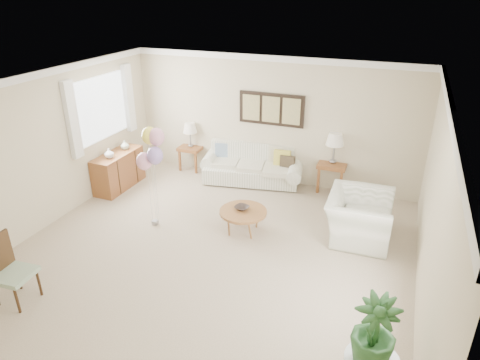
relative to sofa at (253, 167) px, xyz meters
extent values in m
plane|color=#BAA793|center=(0.31, -2.78, -0.31)|extent=(6.00, 6.00, 0.00)
cube|color=#C7B696|center=(0.31, 0.22, 0.99)|extent=(6.00, 0.04, 2.60)
cube|color=#C7B696|center=(0.31, -5.78, 0.99)|extent=(6.00, 0.04, 2.60)
cube|color=#C7B696|center=(-2.69, -2.78, 0.99)|extent=(0.04, 6.00, 2.60)
cube|color=#C7B696|center=(3.31, -2.78, 0.99)|extent=(0.04, 6.00, 2.60)
cube|color=white|center=(0.31, -2.78, 2.28)|extent=(6.00, 6.00, 0.02)
cube|color=white|center=(0.31, 0.19, 2.23)|extent=(6.00, 0.06, 0.12)
cube|color=white|center=(-2.66, -2.78, 2.23)|extent=(0.06, 6.00, 0.12)
cube|color=white|center=(3.28, -2.78, 2.23)|extent=(0.06, 6.00, 0.12)
cube|color=white|center=(-2.67, -1.28, 1.34)|extent=(0.04, 1.40, 1.20)
cube|color=white|center=(-2.63, -2.13, 1.34)|extent=(0.10, 0.22, 1.40)
cube|color=white|center=(-2.63, -0.43, 1.34)|extent=(0.10, 0.22, 1.40)
cube|color=black|center=(0.31, 0.19, 1.24)|extent=(1.35, 0.04, 0.65)
cube|color=#8C8C59|center=(-0.11, 0.17, 1.24)|extent=(0.36, 0.02, 0.52)
cube|color=#8C8C59|center=(0.31, 0.17, 1.24)|extent=(0.36, 0.02, 0.52)
cube|color=#8C8C59|center=(0.73, 0.17, 1.24)|extent=(0.36, 0.02, 0.52)
cube|color=white|center=(-0.01, -0.05, -0.12)|extent=(2.07, 1.15, 0.32)
cube|color=white|center=(-0.01, 0.24, 0.24)|extent=(1.96, 0.55, 0.49)
cylinder|color=white|center=(-0.94, -0.05, 0.09)|extent=(0.43, 0.84, 0.28)
cylinder|color=white|center=(0.93, -0.05, 0.09)|extent=(0.43, 0.84, 0.28)
cube|color=beige|center=(-0.56, -0.10, 0.08)|extent=(0.64, 0.73, 0.11)
cube|color=beige|center=(-0.01, -0.10, 0.08)|extent=(0.64, 0.73, 0.11)
cube|color=beige|center=(0.55, -0.10, 0.08)|extent=(0.64, 0.73, 0.11)
cube|color=#819DBB|center=(-0.70, 0.05, 0.27)|extent=(0.34, 0.11, 0.34)
cube|color=#D2C648|center=(0.62, 0.05, 0.27)|extent=(0.34, 0.11, 0.34)
cube|color=#3D3222|center=(0.75, -0.01, 0.22)|extent=(0.30, 0.09, 0.30)
cube|color=white|center=(-0.01, -0.05, -0.30)|extent=(1.78, 0.71, 0.04)
cube|color=brown|center=(-1.51, 0.11, 0.19)|extent=(0.50, 0.45, 0.07)
cube|color=brown|center=(-1.70, -0.08, -0.08)|extent=(0.05, 0.05, 0.47)
cube|color=brown|center=(-1.31, -0.08, -0.08)|extent=(0.05, 0.05, 0.47)
cube|color=brown|center=(-1.70, 0.29, -0.08)|extent=(0.05, 0.05, 0.47)
cube|color=brown|center=(-1.31, 0.29, -0.08)|extent=(0.05, 0.05, 0.47)
cube|color=brown|center=(1.63, 0.16, 0.25)|extent=(0.56, 0.51, 0.08)
cube|color=brown|center=(1.41, -0.05, -0.05)|extent=(0.05, 0.05, 0.53)
cube|color=brown|center=(1.85, -0.05, -0.05)|extent=(0.05, 0.05, 0.53)
cube|color=brown|center=(1.41, 0.36, -0.05)|extent=(0.05, 0.05, 0.53)
cube|color=brown|center=(1.85, 0.36, -0.05)|extent=(0.05, 0.05, 0.53)
cylinder|color=gray|center=(-1.51, 0.11, 0.26)|extent=(0.13, 0.13, 0.05)
cylinder|color=gray|center=(-1.51, 0.11, 0.42)|extent=(0.04, 0.04, 0.27)
cone|color=silver|center=(-1.51, 0.11, 0.66)|extent=(0.31, 0.31, 0.22)
cylinder|color=gray|center=(1.63, 0.16, 0.32)|extent=(0.14, 0.14, 0.06)
cylinder|color=gray|center=(1.63, 0.16, 0.51)|extent=(0.04, 0.04, 0.31)
cone|color=silver|center=(1.63, 0.16, 0.79)|extent=(0.35, 0.35, 0.25)
cylinder|color=brown|center=(0.55, -1.98, 0.07)|extent=(0.80, 0.80, 0.04)
cylinder|color=brown|center=(0.74, -1.80, -0.13)|extent=(0.03, 0.03, 0.36)
cylinder|color=brown|center=(0.36, -1.80, -0.13)|extent=(0.03, 0.03, 0.36)
cylinder|color=brown|center=(0.36, -2.17, -0.13)|extent=(0.03, 0.03, 0.36)
cylinder|color=brown|center=(0.74, -2.17, -0.13)|extent=(0.03, 0.03, 0.36)
imported|color=#322722|center=(0.51, -1.95, 0.12)|extent=(0.28, 0.28, 0.06)
imported|color=white|center=(2.37, -1.45, 0.06)|extent=(1.04, 1.18, 0.75)
imported|color=#1D4A21|center=(2.84, -4.61, 0.64)|extent=(0.55, 0.55, 0.74)
cube|color=#8BA385|center=(-1.59, -4.69, 0.10)|extent=(0.50, 0.50, 0.06)
cylinder|color=#3C2613|center=(-1.41, -4.87, -0.12)|extent=(0.04, 0.04, 0.38)
cylinder|color=#3C2613|center=(-1.77, -4.50, -0.12)|extent=(0.04, 0.04, 0.38)
cylinder|color=#3C2613|center=(-1.41, -4.50, -0.12)|extent=(0.04, 0.04, 0.38)
cube|color=brown|center=(-2.45, -1.28, 0.06)|extent=(0.45, 1.20, 0.74)
cube|color=#3C2613|center=(-2.45, -1.58, 0.06)|extent=(0.46, 0.02, 0.70)
cube|color=#3C2613|center=(-2.45, -0.98, 0.06)|extent=(0.46, 0.02, 0.70)
imported|color=silver|center=(-2.43, -1.52, 0.52)|extent=(0.22, 0.22, 0.19)
imported|color=#A9BB9F|center=(-2.43, -1.01, 0.52)|extent=(0.18, 0.18, 0.18)
cube|color=gray|center=(-0.97, -2.33, -0.28)|extent=(0.09, 0.09, 0.07)
ellipsoid|color=pink|center=(-1.05, -2.36, 0.88)|extent=(0.26, 0.26, 0.30)
cylinder|color=silver|center=(-1.01, -2.34, 0.24)|extent=(0.01, 0.01, 0.97)
ellipsoid|color=#977AC5|center=(-0.84, -2.34, 1.00)|extent=(0.26, 0.26, 0.30)
cylinder|color=silver|center=(-0.90, -2.33, 0.31)|extent=(0.01, 0.01, 1.09)
ellipsoid|color=#FFED4A|center=(-1.00, -2.21, 1.28)|extent=(0.26, 0.26, 0.30)
cylinder|color=silver|center=(-0.98, -2.27, 0.45)|extent=(0.01, 0.01, 1.37)
ellipsoid|color=pink|center=(-0.87, -2.21, 1.27)|extent=(0.26, 0.26, 0.30)
cylinder|color=silver|center=(-0.92, -2.27, 0.44)|extent=(0.01, 0.01, 1.36)
camera|label=1|loc=(2.78, -7.81, 3.53)|focal=32.00mm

